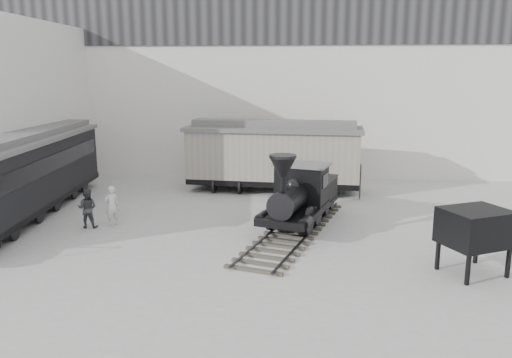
# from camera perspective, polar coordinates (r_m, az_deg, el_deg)

# --- Properties ---
(ground) EXTENTS (90.00, 90.00, 0.00)m
(ground) POSITION_cam_1_polar(r_m,az_deg,el_deg) (17.83, -1.28, -8.96)
(ground) COLOR #9E9E9B
(north_wall) EXTENTS (34.00, 2.51, 11.00)m
(north_wall) POSITION_cam_1_polar(r_m,az_deg,el_deg) (31.61, 1.28, 10.49)
(north_wall) COLOR silver
(north_wall) RESTS_ON ground
(west_pavilion) EXTENTS (7.00, 12.11, 9.00)m
(west_pavilion) POSITION_cam_1_polar(r_m,az_deg,el_deg) (31.10, -27.25, 7.20)
(west_pavilion) COLOR silver
(west_pavilion) RESTS_ON ground
(locomotive) EXTENTS (4.76, 9.64, 3.34)m
(locomotive) POSITION_cam_1_polar(r_m,az_deg,el_deg) (20.94, 4.95, -2.28)
(locomotive) COLOR #39362E
(locomotive) RESTS_ON ground
(boxcar) EXTENTS (9.79, 3.87, 3.91)m
(boxcar) POSITION_cam_1_polar(r_m,az_deg,el_deg) (27.26, 1.99, 2.85)
(boxcar) COLOR black
(boxcar) RESTS_ON ground
(passenger_coach) EXTENTS (3.76, 13.43, 3.55)m
(passenger_coach) POSITION_cam_1_polar(r_m,az_deg,el_deg) (25.01, -24.73, 0.70)
(passenger_coach) COLOR black
(passenger_coach) RESTS_ON ground
(visitor_a) EXTENTS (0.75, 0.73, 1.74)m
(visitor_a) POSITION_cam_1_polar(r_m,az_deg,el_deg) (22.07, -16.16, -2.95)
(visitor_a) COLOR silver
(visitor_a) RESTS_ON ground
(visitor_b) EXTENTS (0.84, 0.67, 1.68)m
(visitor_b) POSITION_cam_1_polar(r_m,az_deg,el_deg) (22.09, -18.72, -3.18)
(visitor_b) COLOR #333436
(visitor_b) RESTS_ON ground
(coal_hopper) EXTENTS (2.47, 2.29, 2.15)m
(coal_hopper) POSITION_cam_1_polar(r_m,az_deg,el_deg) (17.48, 23.73, -5.58)
(coal_hopper) COLOR black
(coal_hopper) RESTS_ON ground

